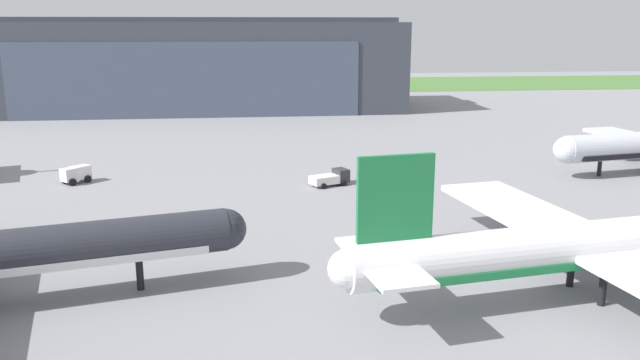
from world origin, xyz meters
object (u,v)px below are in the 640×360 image
(maintenance_hangar, at_px, (192,66))
(pushback_tractor, at_px, (331,178))
(airliner_near_right, at_px, (606,244))
(fuel_bowser, at_px, (76,174))

(maintenance_hangar, xyz_separation_m, pushback_tractor, (23.55, -80.99, -9.61))
(maintenance_hangar, height_order, airliner_near_right, maintenance_hangar)
(fuel_bowser, bearing_deg, maintenance_hangar, 82.92)
(maintenance_hangar, xyz_separation_m, airliner_near_right, (39.66, -117.05, -6.56))
(airliner_near_right, bearing_deg, fuel_bowser, 140.06)
(airliner_near_right, distance_m, pushback_tractor, 39.61)
(maintenance_hangar, bearing_deg, pushback_tractor, -73.79)
(maintenance_hangar, distance_m, airliner_near_right, 123.76)
(maintenance_hangar, xyz_separation_m, fuel_bowser, (-9.43, -75.95, -9.33))
(pushback_tractor, bearing_deg, airliner_near_right, -65.92)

